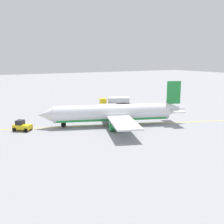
# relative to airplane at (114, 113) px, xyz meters

# --- Properties ---
(ground_plane) EXTENTS (400.00, 400.00, 0.00)m
(ground_plane) POSITION_rel_airplane_xyz_m (0.47, -0.17, -2.67)
(ground_plane) COLOR #939399
(airplane) EXTENTS (32.75, 27.47, 9.68)m
(airplane) POSITION_rel_airplane_xyz_m (0.00, 0.00, 0.00)
(airplane) COLOR white
(airplane) RESTS_ON ground
(fuel_tanker) EXTENTS (9.98, 6.05, 3.15)m
(fuel_tanker) POSITION_rel_airplane_xyz_m (-11.76, -19.81, -0.95)
(fuel_tanker) COLOR #2D2D33
(fuel_tanker) RESTS_ON ground
(pushback_tug) EXTENTS (4.06, 4.00, 2.20)m
(pushback_tug) POSITION_rel_airplane_xyz_m (19.07, -5.23, -1.66)
(pushback_tug) COLOR yellow
(pushback_tug) RESTS_ON ground
(refueling_worker) EXTENTS (0.59, 0.63, 1.71)m
(refueling_worker) POSITION_rel_airplane_xyz_m (-8.72, -15.39, -1.85)
(refueling_worker) COLOR navy
(refueling_worker) RESTS_ON ground
(safety_cone_nose) EXTENTS (0.56, 0.56, 0.62)m
(safety_cone_nose) POSITION_rel_airplane_xyz_m (10.02, -8.61, -2.36)
(safety_cone_nose) COLOR #F2590F
(safety_cone_nose) RESTS_ON ground
(taxi_line_marking) EXTENTS (60.66, 22.13, 0.01)m
(taxi_line_marking) POSITION_rel_airplane_xyz_m (0.47, -0.17, -2.66)
(taxi_line_marking) COLOR yellow
(taxi_line_marking) RESTS_ON ground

